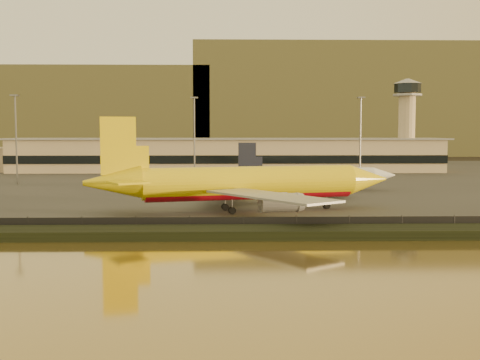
{
  "coord_description": "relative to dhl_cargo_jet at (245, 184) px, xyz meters",
  "views": [
    {
      "loc": [
        -0.59,
        -102.19,
        15.1
      ],
      "look_at": [
        2.16,
        12.0,
        5.95
      ],
      "focal_mm": 45.0,
      "sensor_mm": 36.0,
      "label": 1
    }
  ],
  "objects": [
    {
      "name": "dhl_cargo_jet",
      "position": [
        0.0,
        0.0,
        0.0
      ],
      "size": [
        58.25,
        55.95,
        17.57
      ],
      "rotation": [
        0.0,
        0.0,
        0.24
      ],
      "color": "yellow",
      "rests_on": "tarmac"
    },
    {
      "name": "apron_light_masts",
      "position": [
        12.01,
        65.42,
        10.26
      ],
      "size": [
        152.2,
        12.2,
        25.4
      ],
      "color": "slate",
      "rests_on": "tarmac"
    },
    {
      "name": "embankment",
      "position": [
        -2.99,
        -26.58,
        -4.75
      ],
      "size": [
        320.0,
        7.0,
        1.4
      ],
      "primitive_type": "cube",
      "color": "black",
      "rests_on": "ground"
    },
    {
      "name": "perimeter_fence",
      "position": [
        -2.99,
        -22.58,
        -4.15
      ],
      "size": [
        300.0,
        0.05,
        2.2
      ],
      "primitive_type": "cube",
      "color": "black",
      "rests_on": "tarmac"
    },
    {
      "name": "control_tower",
      "position": [
        67.01,
        121.42,
        16.22
      ],
      "size": [
        11.2,
        11.2,
        35.5
      ],
      "color": "tan",
      "rests_on": "tarmac"
    },
    {
      "name": "gse_vehicle_yellow",
      "position": [
        2.03,
        22.43,
        -4.23
      ],
      "size": [
        4.84,
        2.99,
        2.03
      ],
      "primitive_type": "cube",
      "rotation": [
        0.0,
        0.0,
        0.23
      ],
      "color": "yellow",
      "rests_on": "tarmac"
    },
    {
      "name": "white_narrowbody_jet",
      "position": [
        18.62,
        40.14,
        -1.6
      ],
      "size": [
        42.42,
        41.54,
        12.22
      ],
      "rotation": [
        0.0,
        0.0,
        0.01
      ],
      "color": "silver",
      "rests_on": "tarmac"
    },
    {
      "name": "distant_hills",
      "position": [
        -23.73,
        330.42,
        25.94
      ],
      "size": [
        470.0,
        160.0,
        70.0
      ],
      "color": "brown",
      "rests_on": "ground"
    },
    {
      "name": "terminal_building",
      "position": [
        -17.51,
        115.97,
        0.8
      ],
      "size": [
        202.0,
        25.0,
        12.6
      ],
      "color": "tan",
      "rests_on": "tarmac"
    },
    {
      "name": "gse_vehicle_white",
      "position": [
        -18.52,
        24.78,
        -4.48
      ],
      "size": [
        3.74,
        2.81,
        1.53
      ],
      "primitive_type": "cube",
      "rotation": [
        0.0,
        0.0,
        -0.43
      ],
      "color": "silver",
      "rests_on": "tarmac"
    },
    {
      "name": "tarmac",
      "position": [
        -2.99,
        85.42,
        -5.35
      ],
      "size": [
        320.0,
        220.0,
        0.2
      ],
      "primitive_type": "cube",
      "color": "#2D2D2D",
      "rests_on": "ground"
    },
    {
      "name": "ground",
      "position": [
        -2.99,
        -9.58,
        -5.45
      ],
      "size": [
        900.0,
        900.0,
        0.0
      ],
      "primitive_type": "plane",
      "color": "black",
      "rests_on": "ground"
    }
  ]
}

